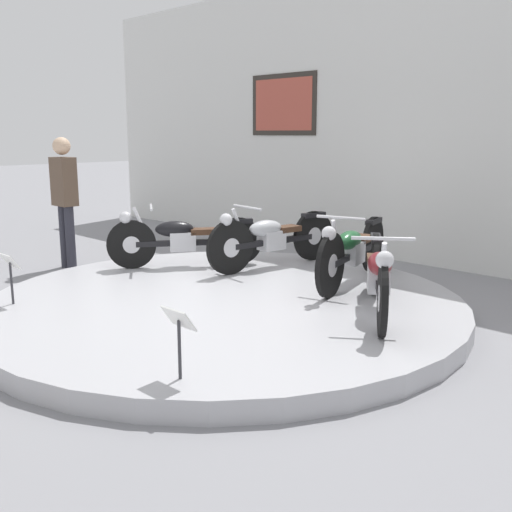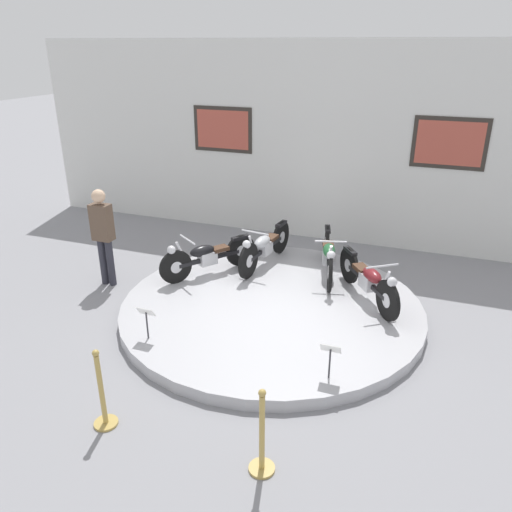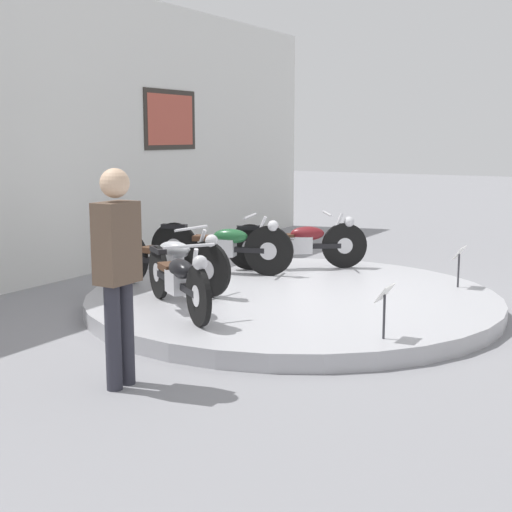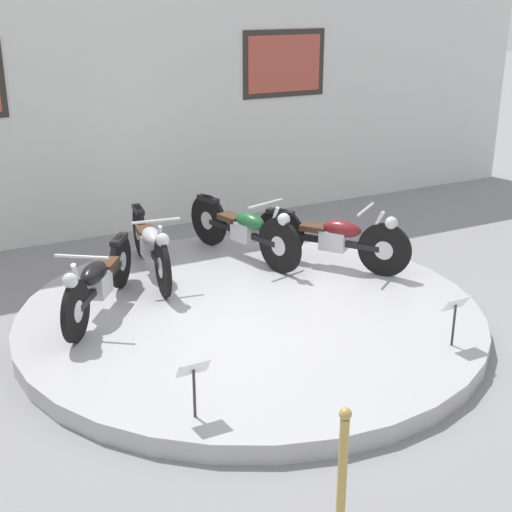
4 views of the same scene
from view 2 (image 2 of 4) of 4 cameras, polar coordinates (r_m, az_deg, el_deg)
ground_plane at (r=8.30m, az=1.78°, el=-6.42°), size 60.00×60.00×0.00m
display_platform at (r=8.26m, az=1.78°, el=-5.87°), size 4.91×4.91×0.18m
back_wall at (r=10.96m, az=8.27°, el=12.45°), size 14.00×0.22×4.20m
motorcycle_black at (r=9.07m, az=-5.60°, el=0.07°), size 1.18×1.63×0.78m
motorcycle_silver at (r=9.40m, az=0.99°, el=1.17°), size 0.54×2.00×0.80m
motorcycle_green at (r=9.10m, az=8.29°, el=0.19°), size 0.66×1.97×0.81m
motorcycle_maroon at (r=8.31m, az=12.74°, el=-2.58°), size 1.21×1.65×0.80m
info_placard_front_left at (r=7.26m, az=-12.43°, el=-6.70°), size 0.26×0.11×0.51m
info_placard_front_centre at (r=6.38m, az=8.49°, el=-10.93°), size 0.26×0.11×0.51m
visitor_standing at (r=9.23m, az=-17.10°, el=2.70°), size 0.36×0.24×1.79m
stanchion_post_left_of_entry at (r=6.18m, az=-17.12°, el=-15.48°), size 0.28×0.28×1.02m
stanchion_post_right_of_entry at (r=5.42m, az=0.68°, el=-20.68°), size 0.28×0.28×1.02m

